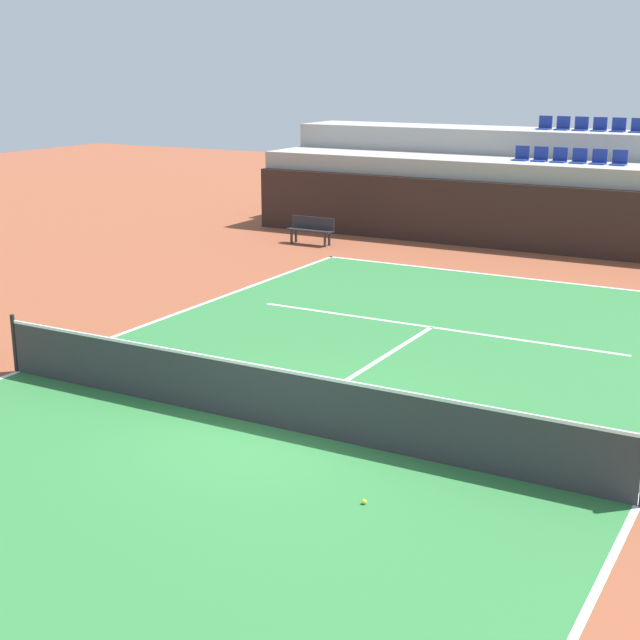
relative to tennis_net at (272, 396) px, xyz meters
The scene contains 15 objects.
ground_plane 0.51m from the tennis_net, ahead, with size 80.00×80.00×0.00m, color brown.
court_surface 0.50m from the tennis_net, ahead, with size 11.00×24.00×0.01m, color #2D7238.
baseline_far 11.96m from the tennis_net, 90.00° to the left, with size 11.00×0.10×0.00m, color white.
sideline_left 5.47m from the tennis_net, behind, with size 0.10×24.00×0.00m, color white.
sideline_right 5.47m from the tennis_net, ahead, with size 0.10×24.00×0.00m, color white.
service_line_far 6.42m from the tennis_net, 90.00° to the left, with size 8.26×0.10×0.00m, color white.
centre_service_line 3.24m from the tennis_net, 90.00° to the left, with size 0.10×6.40×0.00m, color white.
back_wall 15.61m from the tennis_net, 90.00° to the left, with size 20.17×0.30×2.00m, color black.
stands_tier_lower 16.97m from the tennis_net, 90.00° to the left, with size 20.17×2.40×2.56m, color #9E9E99.
stands_tier_upper 19.39m from the tennis_net, 90.00° to the left, with size 20.17×2.40×3.37m, color #9E9E99.
seating_row_lower 17.19m from the tennis_net, 90.00° to the left, with size 3.41×0.44×0.44m.
seating_row_upper 19.68m from the tennis_net, 90.00° to the left, with size 3.41×0.44×0.44m.
tennis_net is the anchor object (origin of this frame).
player_bench 15.15m from the tennis_net, 117.36° to the left, with size 1.50×0.40×0.85m.
tennis_ball_1 2.95m from the tennis_net, 34.39° to the right, with size 0.07×0.07×0.07m, color #CCE033.
Camera 1 is at (7.08, -11.19, 5.38)m, focal length 51.51 mm.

